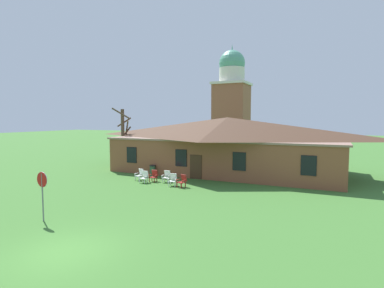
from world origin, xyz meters
The scene contains 12 objects.
ground_plane centered at (0.00, 0.00, 0.00)m, with size 200.00×200.00×0.00m, color #3D702D.
brick_building centered at (0.00, 20.42, 2.72)m, with size 21.87×10.40×5.34m.
dome_tower centered at (-4.61, 36.55, 7.36)m, with size 5.18×5.18×16.35m.
stop_sign centered at (-3.89, 2.25, 1.81)m, with size 0.80×0.12×2.54m.
lawn_chair_by_porch centered at (-5.33, 13.00, 0.50)m, with size 0.72×0.76×0.96m.
lawn_chair_near_door centered at (-4.41, 12.26, 0.50)m, with size 0.64×0.67×0.96m.
lawn_chair_left_end centered at (-3.95, 12.97, 0.50)m, with size 0.67×0.70×0.96m.
lawn_chair_middle centered at (-2.87, 13.21, 0.50)m, with size 0.69×0.73×0.96m.
lawn_chair_right_end centered at (-1.75, 12.21, 0.50)m, with size 0.72×0.77×0.96m.
lawn_chair_far_side centered at (-0.88, 12.10, 0.50)m, with size 0.75×0.80×0.96m.
bare_tree_beside_building centered at (-11.00, 18.24, 3.40)m, with size 2.28×2.32×6.35m.
trash_bin centered at (-5.40, 15.12, 0.50)m, with size 0.56×0.56×0.98m.
Camera 1 is at (9.29, -8.39, 5.21)m, focal length 28.52 mm.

